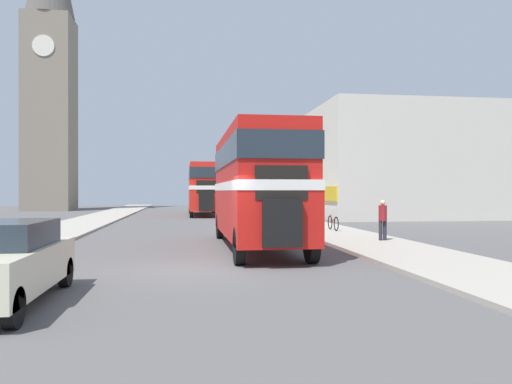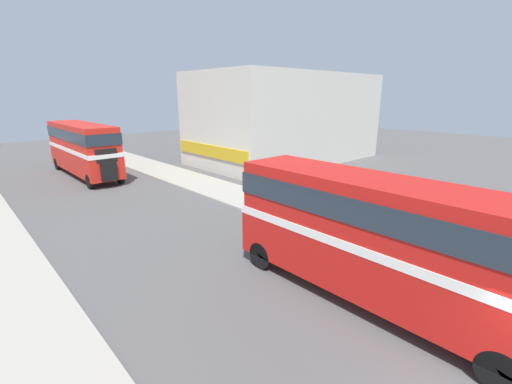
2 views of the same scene
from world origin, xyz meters
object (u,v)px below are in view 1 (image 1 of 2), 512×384
double_decker_bus (256,181)px  bicycle_on_pavement (333,223)px  bus_distant (204,185)px  pedestrian_walking (383,218)px  church_tower (50,49)px

double_decker_bus → bicycle_on_pavement: bearing=52.4°
bus_distant → pedestrian_walking: bus_distant is taller
double_decker_bus → bicycle_on_pavement: size_ratio=5.67×
pedestrian_walking → church_tower: church_tower is taller
pedestrian_walking → double_decker_bus: bearing=-169.3°
bus_distant → bicycle_on_pavement: size_ratio=6.24×
double_decker_bus → church_tower: church_tower is taller
bicycle_on_pavement → church_tower: 42.22m
bus_distant → bicycle_on_pavement: bearing=-73.3°
double_decker_bus → bus_distant: bearing=92.2°
bus_distant → pedestrian_walking: 25.28m
bicycle_on_pavement → church_tower: church_tower is taller
bus_distant → bicycle_on_pavement: (5.76, -19.22, -2.10)m
bus_distant → church_tower: (-16.01, 12.79, 14.75)m
bus_distant → double_decker_bus: bearing=-87.8°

